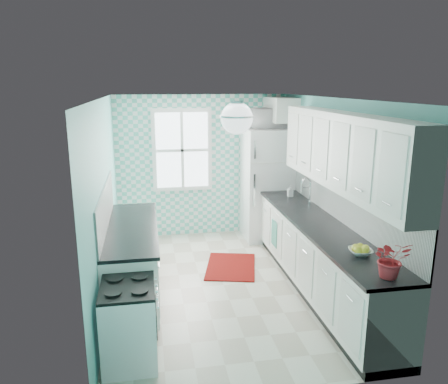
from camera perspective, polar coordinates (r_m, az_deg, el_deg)
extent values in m
cube|color=beige|center=(6.11, -0.05, -12.14)|extent=(3.00, 4.40, 0.02)
cube|color=white|center=(5.48, -0.06, 12.22)|extent=(3.00, 4.40, 0.02)
cube|color=#63C1BA|center=(7.80, -2.91, 3.42)|extent=(3.00, 0.02, 2.50)
cube|color=#63C1BA|center=(3.62, 6.17, -9.35)|extent=(3.00, 0.02, 2.50)
cube|color=#63C1BA|center=(5.61, -15.43, -1.29)|extent=(0.02, 4.40, 2.50)
cube|color=#63C1BA|center=(6.10, 14.04, 0.03)|extent=(0.02, 4.40, 2.50)
cube|color=#53C3AE|center=(7.78, -2.89, 3.39)|extent=(3.00, 0.01, 2.50)
cube|color=white|center=(7.67, -5.50, 5.47)|extent=(1.04, 0.05, 1.44)
cube|color=white|center=(7.65, -5.48, 5.45)|extent=(0.90, 0.02, 1.30)
cube|color=white|center=(5.76, 15.41, -1.46)|extent=(0.02, 3.60, 0.51)
cube|color=white|center=(5.55, -15.23, -2.03)|extent=(0.02, 2.15, 0.51)
cube|color=white|center=(5.37, 15.33, 5.15)|extent=(0.33, 3.20, 0.90)
cube|color=white|center=(7.58, 7.34, 10.64)|extent=(0.40, 0.74, 0.40)
cylinder|color=silver|center=(4.70, 1.69, 11.55)|extent=(0.14, 0.14, 0.04)
cylinder|color=silver|center=(4.70, 1.69, 10.70)|extent=(0.02, 0.02, 0.12)
sphere|color=white|center=(4.71, 1.68, 9.60)|extent=(0.34, 0.34, 0.34)
cube|color=white|center=(5.88, 12.38, -8.62)|extent=(0.60, 3.60, 0.90)
cube|color=black|center=(5.72, 12.48, -4.28)|extent=(0.63, 3.60, 0.04)
cube|color=white|center=(5.77, -11.87, -9.04)|extent=(0.60, 2.15, 0.90)
cube|color=black|center=(5.61, -11.96, -4.61)|extent=(0.63, 2.15, 0.04)
cube|color=white|center=(7.68, 5.76, 1.07)|extent=(0.84, 0.80, 1.94)
cube|color=silver|center=(7.21, 6.71, 3.82)|extent=(0.83, 0.01, 0.02)
cube|color=silver|center=(7.06, 4.06, 5.58)|extent=(0.03, 0.03, 0.30)
cube|color=silver|center=(7.20, 3.96, 0.22)|extent=(0.03, 0.03, 0.54)
cube|color=white|center=(4.55, -12.28, -16.43)|extent=(0.52, 0.65, 0.77)
cube|color=black|center=(4.37, -12.54, -12.07)|extent=(0.52, 0.65, 0.03)
cube|color=black|center=(4.52, -8.86, -15.78)|extent=(0.01, 0.43, 0.26)
cube|color=silver|center=(6.53, 9.58, -1.84)|extent=(0.52, 0.44, 0.12)
cylinder|color=silver|center=(6.54, 11.20, -0.06)|extent=(0.02, 0.02, 0.30)
torus|color=silver|center=(6.47, 10.68, 1.54)|extent=(0.16, 0.02, 0.16)
cube|color=maroon|center=(6.65, 0.91, -9.70)|extent=(0.94, 1.16, 0.02)
cube|color=#4EB6B3|center=(6.66, 6.60, -5.40)|extent=(0.09, 0.26, 0.39)
imported|color=silver|center=(4.82, 17.40, -7.45)|extent=(0.27, 0.27, 0.06)
imported|color=#AC2924|center=(4.31, 20.98, -8.16)|extent=(0.36, 0.33, 0.36)
imported|color=#90B0C8|center=(6.97, 8.66, 0.13)|extent=(0.08, 0.09, 0.18)
imported|color=white|center=(7.51, 5.97, 9.57)|extent=(0.61, 0.42, 0.34)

